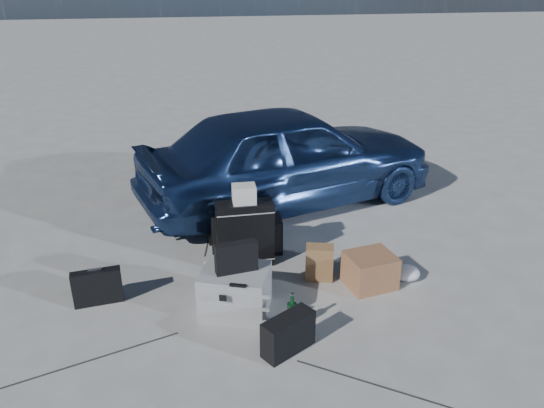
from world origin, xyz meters
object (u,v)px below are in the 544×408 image
Objects in this scene: suitcase_left at (228,215)px; cardboard_box at (370,270)px; suitcase_right at (245,234)px; pelican_case at (235,291)px; car at (288,155)px; briefcase at (97,287)px; duffel_bag at (247,235)px; green_bottle at (292,312)px.

suitcase_left is 1.68m from cardboard_box.
suitcase_left is 0.90× the size of suitcase_right.
suitcase_left is at bearing 101.61° from suitcase_right.
suitcase_right is at bearing 96.21° from pelican_case.
briefcase is (-2.14, -1.90, -0.47)m from car.
duffel_bag is (1.45, 0.73, 0.02)m from briefcase.
suitcase_left reaches higher than briefcase.
car is at bearing 34.29° from briefcase.
suitcase_right reaches higher than green_bottle.
suitcase_left is at bearing 101.95° from green_bottle.
green_bottle is at bearing -149.52° from cardboard_box.
briefcase is at bearing -175.67° from pelican_case.
cardboard_box is (2.51, -0.16, -0.01)m from briefcase.
suitcase_right is at bearing 10.96° from briefcase.
suitcase_left is at bearing 136.74° from cardboard_box.
suitcase_right is (0.11, -0.53, 0.03)m from suitcase_left.
briefcase is 2.52m from cardboard_box.
suitcase_right reaches higher than briefcase.
green_bottle is (-0.87, -0.51, 0.00)m from cardboard_box.
suitcase_left reaches higher than cardboard_box.
cardboard_box is at bearing 30.48° from green_bottle.
pelican_case is at bearing -171.95° from cardboard_box.
suitcase_right is 1.28m from cardboard_box.
briefcase is 0.71× the size of suitcase_left.
green_bottle is at bearing -81.54° from suitcase_left.
car is 8.68× the size of cardboard_box.
suitcase_left is 1.70m from green_bottle.
pelican_case reaches higher than cardboard_box.
cardboard_box is (1.11, -0.62, -0.18)m from suitcase_right.
suitcase_left reaches higher than duffel_bag.
cardboard_box is at bearing 28.16° from pelican_case.
car is at bearing 63.29° from duffel_bag.
briefcase is at bearing -149.46° from duffel_bag.
suitcase_left is (1.29, 0.99, 0.14)m from briefcase.
duffel_bag is at bearing 19.44° from briefcase.
car reaches higher than briefcase.
briefcase is (-1.21, 0.34, -0.04)m from pelican_case.
suitcase_left reaches higher than green_bottle.
suitcase_left is at bearing 106.44° from pelican_case.
car is 5.06× the size of duffel_bag.
briefcase reaches higher than cardboard_box.
car is 2.66m from green_bottle.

